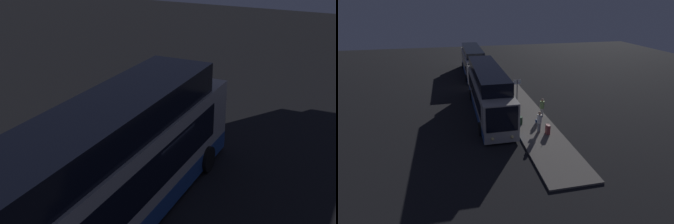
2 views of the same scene
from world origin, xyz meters
TOP-DOWN VIEW (x-y plane):
  - ground at (0.00, 0.00)m, footprint 80.00×80.00m
  - platform at (0.00, 3.26)m, footprint 20.00×3.31m
  - bus_lead at (-1.74, 0.10)m, footprint 12.55×2.87m
  - passenger_boarding at (-1.14, 2.01)m, footprint 0.45×0.61m
  - passenger_waiting at (0.53, 4.48)m, footprint 0.49×0.49m
  - passenger_with_bags at (3.31, 3.27)m, footprint 0.60×0.45m
  - suitcase at (3.79, 3.82)m, footprint 0.43×0.26m
  - sign_post at (-3.30, 3.21)m, footprint 0.10×0.74m
  - trash_bin at (1.69, 2.18)m, footprint 0.44×0.44m

SIDE VIEW (x-z plane):
  - ground at x=0.00m, z-range 0.00..0.00m
  - platform at x=0.00m, z-range 0.00..0.12m
  - trash_bin at x=1.69m, z-range 0.12..0.77m
  - suitcase at x=3.79m, z-range 0.00..0.99m
  - passenger_boarding at x=-1.14m, z-range 0.18..1.83m
  - passenger_waiting at x=0.53m, z-range 0.18..1.83m
  - passenger_with_bags at x=3.31m, z-range 0.19..1.89m
  - sign_post at x=-3.30m, z-range 0.46..2.83m
  - bus_lead at x=-1.74m, z-range -0.23..3.90m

